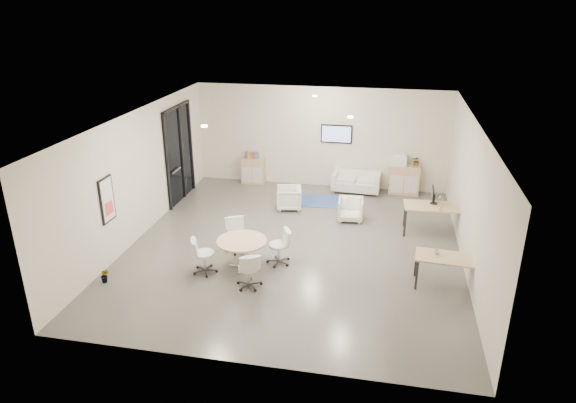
% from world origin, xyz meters
% --- Properties ---
extents(room_shell, '(9.60, 10.60, 4.80)m').
position_xyz_m(room_shell, '(0.00, 0.00, 1.60)').
color(room_shell, '#514E4A').
rests_on(room_shell, ground).
extents(glass_door, '(0.09, 1.90, 2.85)m').
position_xyz_m(glass_door, '(-3.95, 2.51, 1.50)').
color(glass_door, black).
rests_on(glass_door, room_shell).
extents(artwork, '(0.05, 0.54, 1.04)m').
position_xyz_m(artwork, '(-3.97, -1.60, 1.55)').
color(artwork, black).
rests_on(artwork, room_shell).
extents(wall_tv, '(0.98, 0.06, 0.58)m').
position_xyz_m(wall_tv, '(0.50, 4.46, 1.75)').
color(wall_tv, black).
rests_on(wall_tv, room_shell).
extents(ceiling_spots, '(3.14, 4.14, 0.03)m').
position_xyz_m(ceiling_spots, '(-0.20, 0.83, 3.18)').
color(ceiling_spots, '#FFEAC6').
rests_on(ceiling_spots, room_shell).
extents(sideboard_left, '(0.75, 0.39, 0.84)m').
position_xyz_m(sideboard_left, '(-2.19, 4.28, 0.42)').
color(sideboard_left, tan).
rests_on(sideboard_left, room_shell).
extents(sideboard_right, '(0.92, 0.45, 0.92)m').
position_xyz_m(sideboard_right, '(2.68, 4.25, 0.46)').
color(sideboard_right, tan).
rests_on(sideboard_right, room_shell).
extents(books, '(0.44, 0.14, 0.22)m').
position_xyz_m(books, '(-2.22, 4.28, 0.95)').
color(books, red).
rests_on(books, sideboard_left).
extents(printer, '(0.53, 0.45, 0.36)m').
position_xyz_m(printer, '(2.46, 4.25, 1.09)').
color(printer, white).
rests_on(printer, sideboard_right).
extents(loveseat, '(1.52, 0.83, 0.55)m').
position_xyz_m(loveseat, '(1.21, 4.13, 0.30)').
color(loveseat, white).
rests_on(loveseat, room_shell).
extents(blue_rug, '(1.67, 1.19, 0.01)m').
position_xyz_m(blue_rug, '(0.37, 3.10, 0.01)').
color(blue_rug, '#2E4A8D').
rests_on(blue_rug, room_shell).
extents(armchair_left, '(0.77, 0.81, 0.72)m').
position_xyz_m(armchair_left, '(-0.61, 2.35, 0.36)').
color(armchair_left, white).
rests_on(armchair_left, room_shell).
extents(armchair_right, '(0.70, 0.66, 0.69)m').
position_xyz_m(armchair_right, '(1.22, 1.86, 0.34)').
color(armchair_right, white).
rests_on(armchair_right, room_shell).
extents(desk_rear, '(1.54, 0.83, 0.78)m').
position_xyz_m(desk_rear, '(3.37, 1.40, 0.70)').
color(desk_rear, tan).
rests_on(desk_rear, room_shell).
extents(desk_front, '(1.35, 0.75, 0.68)m').
position_xyz_m(desk_front, '(3.49, -1.21, 0.61)').
color(desk_front, tan).
rests_on(desk_front, room_shell).
extents(monitor, '(0.20, 0.50, 0.44)m').
position_xyz_m(monitor, '(3.33, 1.55, 1.02)').
color(monitor, black).
rests_on(monitor, desk_rear).
extents(round_table, '(1.13, 1.13, 0.69)m').
position_xyz_m(round_table, '(-0.97, -1.31, 0.60)').
color(round_table, tan).
rests_on(round_table, room_shell).
extents(meeting_chairs, '(2.31, 2.31, 0.82)m').
position_xyz_m(meeting_chairs, '(-0.97, -1.31, 0.41)').
color(meeting_chairs, white).
rests_on(meeting_chairs, room_shell).
extents(plant_cabinet, '(0.33, 0.36, 0.24)m').
position_xyz_m(plant_cabinet, '(3.01, 4.27, 1.04)').
color(plant_cabinet, '#3F7F3F').
rests_on(plant_cabinet, sideboard_right).
extents(plant_floor, '(0.20, 0.35, 0.15)m').
position_xyz_m(plant_floor, '(-3.70, -2.53, 0.07)').
color(plant_floor, '#3F7F3F').
rests_on(plant_floor, room_shell).
extents(cup, '(0.11, 0.09, 0.11)m').
position_xyz_m(cup, '(3.28, -1.11, 0.73)').
color(cup, white).
rests_on(cup, desk_front).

